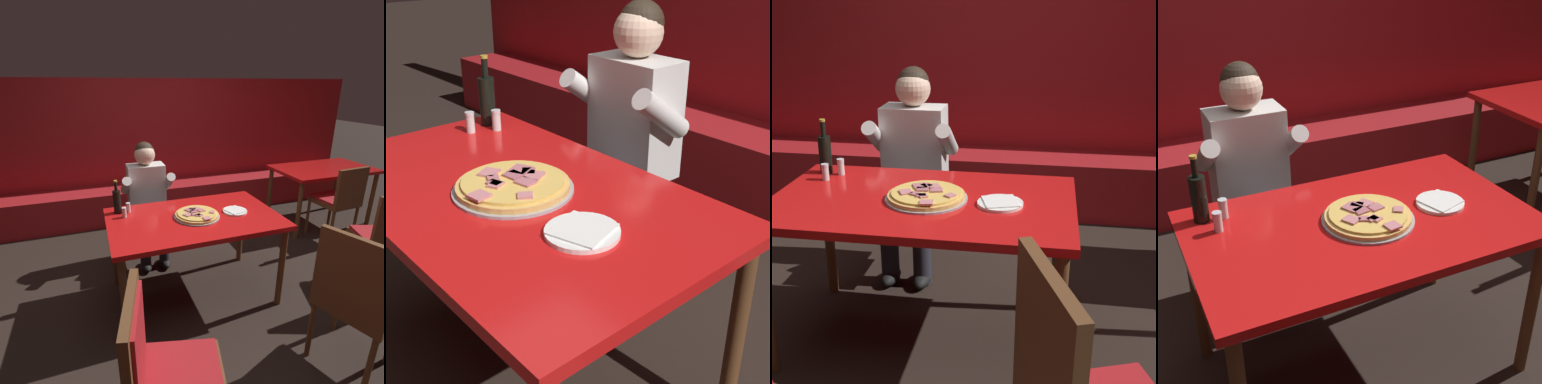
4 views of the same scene
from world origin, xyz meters
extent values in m
plane|color=black|center=(0.00, 0.00, 0.00)|extent=(24.00, 24.00, 0.00)
cylinder|color=brown|center=(-0.65, 0.37, 0.37)|extent=(0.06, 0.06, 0.73)
cylinder|color=brown|center=(0.65, 0.37, 0.37)|extent=(0.06, 0.06, 0.73)
cube|color=red|center=(0.00, 0.00, 0.75)|extent=(1.43, 0.86, 0.04)
cylinder|color=#9E9EA3|center=(0.02, -0.01, 0.78)|extent=(0.39, 0.39, 0.01)
cylinder|color=#DBA856|center=(0.02, -0.01, 0.79)|extent=(0.36, 0.36, 0.02)
cylinder|color=#E0B251|center=(0.02, -0.01, 0.81)|extent=(0.33, 0.33, 0.01)
cube|color=#B76670|center=(0.01, -0.07, 0.82)|extent=(0.05, 0.04, 0.01)
cube|color=#A85B66|center=(0.01, 0.07, 0.82)|extent=(0.07, 0.07, 0.01)
cube|color=#C6757A|center=(0.02, -0.07, 0.82)|extent=(0.06, 0.06, 0.01)
cube|color=#B76670|center=(0.07, 0.01, 0.82)|extent=(0.07, 0.06, 0.01)
cube|color=#C6757A|center=(-0.07, -0.04, 0.82)|extent=(0.08, 0.08, 0.01)
cube|color=#A85B66|center=(0.00, 0.01, 0.82)|extent=(0.06, 0.06, 0.01)
cube|color=#C6757A|center=(0.06, -0.15, 0.82)|extent=(0.07, 0.06, 0.01)
cube|color=#B76670|center=(-0.02, 0.05, 0.82)|extent=(0.09, 0.09, 0.01)
cube|color=#B76670|center=(-0.02, -0.05, 0.82)|extent=(0.05, 0.05, 0.01)
cube|color=#C6757A|center=(0.14, -0.05, 0.82)|extent=(0.06, 0.06, 0.01)
cube|color=#C6757A|center=(0.04, 0.06, 0.82)|extent=(0.08, 0.08, 0.01)
cylinder|color=white|center=(0.37, -0.02, 0.78)|extent=(0.21, 0.21, 0.01)
cube|color=white|center=(0.37, -0.02, 0.79)|extent=(0.19, 0.19, 0.01)
cylinder|color=black|center=(-0.59, 0.29, 0.87)|extent=(0.07, 0.07, 0.20)
cylinder|color=black|center=(-0.59, 0.29, 1.01)|extent=(0.03, 0.03, 0.08)
cylinder|color=#B29933|center=(-0.59, 0.29, 1.06)|extent=(0.03, 0.03, 0.01)
cylinder|color=silver|center=(-0.55, 0.18, 0.81)|extent=(0.04, 0.04, 0.07)
cylinder|color=#516B33|center=(-0.55, 0.18, 0.80)|extent=(0.03, 0.03, 0.04)
cylinder|color=silver|center=(-0.55, 0.18, 0.85)|extent=(0.04, 0.04, 0.01)
cylinder|color=silver|center=(-0.51, 0.28, 0.81)|extent=(0.04, 0.04, 0.07)
cylinder|color=#28231E|center=(-0.51, 0.28, 0.80)|extent=(0.03, 0.03, 0.04)
cylinder|color=silver|center=(-0.51, 0.28, 0.85)|extent=(0.04, 0.04, 0.01)
ellipsoid|color=black|center=(-0.34, 0.53, 0.04)|extent=(0.11, 0.24, 0.09)
ellipsoid|color=black|center=(-0.14, 0.53, 0.04)|extent=(0.11, 0.24, 0.09)
cylinder|color=#282833|center=(-0.34, 0.53, 0.23)|extent=(0.11, 0.11, 0.43)
cylinder|color=#282833|center=(-0.14, 0.53, 0.23)|extent=(0.11, 0.11, 0.43)
cube|color=#282833|center=(-0.24, 0.63, 0.51)|extent=(0.34, 0.40, 0.12)
cube|color=silver|center=(-0.24, 0.83, 0.78)|extent=(0.38, 0.22, 0.52)
cylinder|color=silver|center=(-0.46, 0.75, 0.86)|extent=(0.09, 0.30, 0.25)
cylinder|color=silver|center=(-0.02, 0.75, 0.86)|extent=(0.09, 0.30, 0.25)
sphere|color=beige|center=(-0.24, 0.83, 1.15)|extent=(0.21, 0.21, 0.21)
sphere|color=#2D2319|center=(-0.24, 0.84, 1.18)|extent=(0.19, 0.19, 0.19)
camera|label=1|loc=(-0.77, -2.16, 1.83)|focal=28.00mm
camera|label=2|loc=(1.31, -0.85, 1.51)|focal=50.00mm
camera|label=3|loc=(0.57, -2.28, 1.68)|focal=50.00mm
camera|label=4|loc=(-0.88, -1.69, 1.89)|focal=50.00mm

